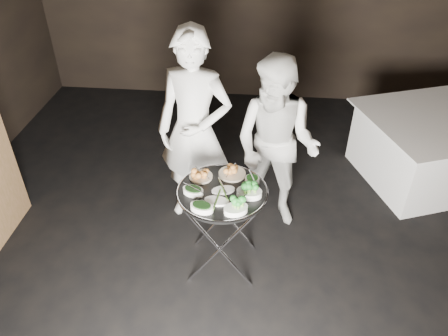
# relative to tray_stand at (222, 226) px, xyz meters

# --- Properties ---
(floor) EXTENTS (6.00, 7.00, 0.05)m
(floor) POSITION_rel_tray_stand_xyz_m (0.12, -0.11, -0.49)
(floor) COLOR black
(floor) RESTS_ON ground
(tray_stand) EXTENTS (0.56, 0.47, 0.82)m
(tray_stand) POSITION_rel_tray_stand_xyz_m (0.00, 0.00, 0.00)
(tray_stand) COLOR silver
(tray_stand) RESTS_ON floor
(serving_tray) EXTENTS (0.72, 0.72, 0.04)m
(serving_tray) POSITION_rel_tray_stand_xyz_m (-0.00, 0.00, 0.37)
(serving_tray) COLOR black
(serving_tray) RESTS_ON tray_stand
(potato_plate_a) EXTENTS (0.19, 0.19, 0.07)m
(potato_plate_a) POSITION_rel_tray_stand_xyz_m (-0.19, 0.16, 0.41)
(potato_plate_a) COLOR beige
(potato_plate_a) RESTS_ON serving_tray
(potato_plate_b) EXTENTS (0.23, 0.23, 0.08)m
(potato_plate_b) POSITION_rel_tray_stand_xyz_m (0.06, 0.22, 0.41)
(potato_plate_b) COLOR beige
(potato_plate_b) RESTS_ON serving_tray
(greens_bowl) EXTENTS (0.12, 0.12, 0.07)m
(greens_bowl) POSITION_rel_tray_stand_xyz_m (0.23, 0.13, 0.41)
(greens_bowl) COLOR white
(greens_bowl) RESTS_ON serving_tray
(asparagus_plate_a) EXTENTS (0.21, 0.16, 0.04)m
(asparagus_plate_a) POSITION_rel_tray_stand_xyz_m (0.01, -0.00, 0.39)
(asparagus_plate_a) COLOR white
(asparagus_plate_a) RESTS_ON serving_tray
(asparagus_plate_b) EXTENTS (0.20, 0.13, 0.04)m
(asparagus_plate_b) POSITION_rel_tray_stand_xyz_m (-0.03, -0.14, 0.39)
(asparagus_plate_b) COLOR white
(asparagus_plate_b) RESTS_ON serving_tray
(spinach_bowl_a) EXTENTS (0.20, 0.16, 0.07)m
(spinach_bowl_a) POSITION_rel_tray_stand_xyz_m (-0.22, -0.06, 0.41)
(spinach_bowl_a) COLOR white
(spinach_bowl_a) RESTS_ON serving_tray
(spinach_bowl_b) EXTENTS (0.20, 0.15, 0.07)m
(spinach_bowl_b) POSITION_rel_tray_stand_xyz_m (-0.13, -0.24, 0.41)
(spinach_bowl_b) COLOR white
(spinach_bowl_b) RESTS_ON serving_tray
(broccoli_bowl_a) EXTENTS (0.20, 0.15, 0.08)m
(broccoli_bowl_a) POSITION_rel_tray_stand_xyz_m (0.21, -0.04, 0.41)
(broccoli_bowl_a) COLOR white
(broccoli_bowl_a) RESTS_ON serving_tray
(broccoli_bowl_b) EXTENTS (0.22, 0.20, 0.08)m
(broccoli_bowl_b) POSITION_rel_tray_stand_xyz_m (0.13, -0.24, 0.41)
(broccoli_bowl_b) COLOR white
(broccoli_bowl_b) RESTS_ON serving_tray
(serving_utensils) EXTENTS (0.59, 0.44, 0.01)m
(serving_utensils) POSITION_rel_tray_stand_xyz_m (0.02, 0.07, 0.43)
(serving_utensils) COLOR silver
(serving_utensils) RESTS_ON serving_tray
(waiter_left) EXTENTS (0.76, 0.56, 1.90)m
(waiter_left) POSITION_rel_tray_stand_xyz_m (-0.32, 0.69, 0.49)
(waiter_left) COLOR silver
(waiter_left) RESTS_ON floor
(waiter_right) EXTENTS (1.00, 0.90, 1.68)m
(waiter_right) POSITION_rel_tray_stand_xyz_m (0.42, 0.69, 0.38)
(waiter_right) COLOR silver
(waiter_right) RESTS_ON floor
(dining_table) EXTENTS (1.32, 1.32, 0.75)m
(dining_table) POSITION_rel_tray_stand_xyz_m (2.06, 1.50, -0.08)
(dining_table) COLOR white
(dining_table) RESTS_ON floor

